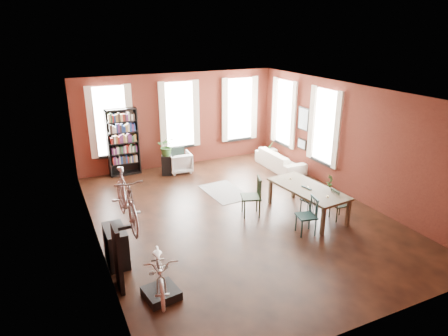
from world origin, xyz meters
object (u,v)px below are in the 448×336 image
dining_chair_c (339,204)px  bicycle_floor (159,250)px  plant_stand (167,165)px  white_armchair (180,161)px  dining_chair_a (306,216)px  cream_sofa (280,157)px  bike_trainer (161,293)px  dining_chair_d (309,200)px  bookshelf (123,142)px  dining_chair_b (251,197)px  dining_table (307,201)px  console_table (116,246)px

dining_chair_c → bicycle_floor: bearing=107.2°
plant_stand → white_armchair: bearing=5.4°
dining_chair_a → cream_sofa: 4.57m
cream_sofa → bike_trainer: cream_sofa is taller
cream_sofa → white_armchair: bearing=70.6°
bike_trainer → plant_stand: 6.41m
dining_chair_d → bookshelf: size_ratio=0.35×
plant_stand → dining_chair_d: bearing=-60.2°
dining_chair_b → dining_chair_d: 1.54m
bicycle_floor → dining_chair_d: bearing=32.6°
dining_table → cream_sofa: cream_sofa is taller
console_table → bicycle_floor: 1.67m
dining_chair_a → dining_chair_c: dining_chair_a is taller
dining_chair_b → cream_sofa: dining_chair_b is taller
dining_chair_b → bookshelf: (-2.31, 4.42, 0.58)m
dining_chair_a → plant_stand: 5.53m
white_armchair → console_table: 5.52m
white_armchair → bike_trainer: 6.62m
bookshelf → bicycle_floor: (-0.77, -6.67, -0.12)m
dining_table → plant_stand: dining_table is taller
dining_chair_b → bookshelf: bookshelf is taller
dining_chair_c → plant_stand: bearing=35.8°
bookshelf → cream_sofa: bearing=-19.0°
console_table → plant_stand: console_table is taller
dining_chair_a → bike_trainer: (-3.80, -0.84, -0.37)m
white_armchair → dining_chair_d: bearing=118.1°
dining_table → dining_chair_b: (-1.35, 0.58, 0.15)m
dining_table → plant_stand: size_ratio=3.35×
dining_chair_c → bike_trainer: 5.15m
dining_table → dining_chair_a: dining_chair_a is taller
dining_chair_c → bookshelf: bookshelf is taller
dining_chair_b → console_table: (-3.59, -0.78, -0.12)m
dining_chair_a → bike_trainer: dining_chair_a is taller
dining_chair_d → console_table: 5.03m
dining_table → plant_stand: (-2.42, 4.40, -0.05)m
white_armchair → bike_trainer: bearing=71.3°
dining_chair_d → console_table: (-5.03, -0.22, 0.01)m
bookshelf → dining_chair_a: bearing=-62.7°
dining_chair_c → console_table: dining_chair_c is taller
dining_chair_a → cream_sofa: (1.93, 4.14, -0.05)m
white_armchair → console_table: (-2.99, -4.64, 0.03)m
white_armchair → plant_stand: white_armchair is taller
dining_chair_a → dining_chair_c: (1.21, 0.27, -0.05)m
dining_chair_d → bookshelf: bookshelf is taller
bike_trainer → plant_stand: plant_stand is taller
white_armchair → dining_table: bearing=117.1°
dining_chair_b → dining_chair_c: bearing=78.0°
dining_chair_b → bookshelf: size_ratio=0.47×
dining_table → bike_trainer: (-4.44, -1.68, -0.29)m
dining_chair_c → console_table: bearing=90.9°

